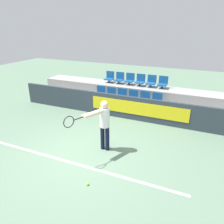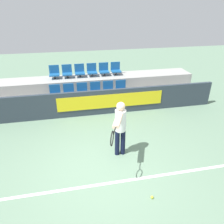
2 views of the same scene
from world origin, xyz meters
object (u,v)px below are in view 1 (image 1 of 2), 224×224
Objects in this scene: stadium_chair_7 at (119,78)px; stadium_chair_8 at (130,79)px; stadium_chair_1 at (111,94)px; stadium_chair_5 at (157,100)px; tennis_player at (103,121)px; stadium_chair_10 at (151,82)px; tennis_ball at (87,184)px; stadium_chair_2 at (121,95)px; stadium_chair_3 at (133,97)px; stadium_chair_11 at (163,83)px; stadium_chair_0 at (100,92)px; stadium_chair_6 at (110,77)px; stadium_chair_4 at (144,98)px; stadium_chair_9 at (140,80)px.

stadium_chair_8 is at bearing 0.00° from stadium_chair_7.
stadium_chair_1 and stadium_chair_5 have the same top height.
stadium_chair_5 is at bearing 97.62° from tennis_player.
stadium_chair_1 is 1.14m from stadium_chair_7.
tennis_ball is at bearing -89.71° from stadium_chair_10.
stadium_chair_2 is 8.03× the size of tennis_ball.
stadium_chair_10 is at bearing 63.22° from stadium_chair_3.
stadium_chair_3 is at bearing -135.26° from stadium_chair_11.
stadium_chair_7 is 4.53m from tennis_player.
stadium_chair_10 is (2.09, 1.03, 0.48)m from stadium_chair_0.
stadium_chair_0 is 1.00× the size of stadium_chair_3.
stadium_chair_6 is at bearing 180.00° from stadium_chair_10.
stadium_chair_11 is at bearing 33.45° from stadium_chair_2.
stadium_chair_5 is at bearing 0.00° from stadium_chair_0.
stadium_chair_5 is at bearing -63.22° from stadium_chair_10.
stadium_chair_4 is 1.25m from stadium_chair_9.
stadium_chair_2 is at bearing 0.00° from stadium_chair_1.
stadium_chair_3 is at bearing 0.00° from stadium_chair_2.
stadium_chair_8 is 0.52m from stadium_chair_9.
stadium_chair_9 reaches higher than stadium_chair_4.
stadium_chair_9 is (-1.04, 1.03, 0.48)m from stadium_chair_5.
stadium_chair_5 is 1.00× the size of stadium_chair_8.
stadium_chair_4 is 8.03× the size of tennis_ball.
stadium_chair_4 is (0.52, 0.00, 0.00)m from stadium_chair_3.
stadium_chair_2 is 3.40m from tennis_player.
stadium_chair_0 is 1.00× the size of stadium_chair_6.
stadium_chair_8 and stadium_chair_10 have the same top height.
stadium_chair_3 is at bearing 115.32° from tennis_player.
stadium_chair_3 is 4.99m from tennis_ball.
stadium_chair_6 is 1.00× the size of stadium_chair_7.
stadium_chair_0 is 1.00× the size of stadium_chair_1.
stadium_chair_1 is 1.00× the size of stadium_chair_6.
stadium_chair_1 is at bearing 0.00° from stadium_chair_0.
stadium_chair_8 is at bearing 121.30° from tennis_player.
stadium_chair_7 is at bearing 90.00° from stadium_chair_1.
stadium_chair_9 is at bearing 0.00° from stadium_chair_8.
stadium_chair_5 is 1.00× the size of stadium_chair_11.
stadium_chair_8 is at bearing 116.78° from stadium_chair_3.
stadium_chair_0 is at bearing -135.26° from stadium_chair_8.
tennis_ball is at bearing -77.67° from stadium_chair_2.
stadium_chair_11 is (2.09, 0.00, 0.00)m from stadium_chair_7.
stadium_chair_1 is 2.09m from stadium_chair_5.
stadium_chair_2 is 1.94m from stadium_chair_11.
stadium_chair_4 is 1.25m from stadium_chair_11.
stadium_chair_5 is (1.56, 0.00, 0.00)m from stadium_chair_2.
stadium_chair_11 reaches higher than stadium_chair_4.
tennis_player is (0.72, -3.32, 0.26)m from stadium_chair_2.
stadium_chair_2 is 1.25m from stadium_chair_7.
stadium_chair_6 is at bearing 146.55° from stadium_chair_3.
stadium_chair_4 is at bearing 0.00° from stadium_chair_1.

